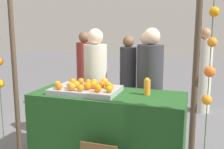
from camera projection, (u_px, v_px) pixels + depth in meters
The scene contains 30 objects.
stall_counter at pixel (108, 129), 3.22m from camera, with size 1.79×0.74×0.88m, color #1E4C1E.
orange_tray at pixel (86, 90), 3.17m from camera, with size 0.78×0.53×0.06m, color #9EA0A5.
orange_0 at pixel (80, 88), 2.99m from camera, with size 0.08×0.08×0.08m, color orange.
orange_1 at pixel (109, 89), 2.93m from camera, with size 0.08×0.08×0.08m, color orange.
orange_2 at pixel (59, 86), 3.07m from camera, with size 0.08×0.08×0.08m, color orange.
orange_3 at pixel (98, 88), 2.95m from camera, with size 0.09×0.09×0.09m, color orange.
orange_4 at pixel (88, 86), 3.05m from camera, with size 0.09×0.09×0.09m, color orange.
orange_5 at pixel (108, 85), 3.12m from camera, with size 0.08×0.08×0.08m, color orange.
orange_6 at pixel (93, 85), 3.12m from camera, with size 0.09×0.09×0.09m, color orange.
orange_7 at pixel (111, 87), 3.06m from camera, with size 0.07×0.07×0.07m, color orange.
orange_8 at pixel (102, 84), 3.18m from camera, with size 0.08×0.08×0.08m, color orange.
orange_9 at pixel (72, 87), 3.02m from camera, with size 0.09×0.09×0.09m, color orange.
orange_10 at pixel (58, 84), 3.18m from camera, with size 0.08×0.08×0.08m, color orange.
orange_11 at pixel (94, 83), 3.23m from camera, with size 0.09×0.09×0.09m, color orange.
orange_12 at pixel (70, 85), 3.13m from camera, with size 0.07×0.07×0.07m, color orange.
orange_13 at pixel (81, 81), 3.34m from camera, with size 0.08×0.08×0.08m, color orange.
orange_14 at pixel (76, 84), 3.16m from camera, with size 0.08×0.08×0.08m, color orange.
orange_15 at pixel (88, 83), 3.26m from camera, with size 0.08×0.08×0.08m, color orange.
orange_16 at pixel (105, 81), 3.30m from camera, with size 0.09×0.09×0.09m, color orange.
orange_17 at pixel (73, 82), 3.31m from camera, with size 0.08×0.08×0.08m, color orange.
juice_bottle at pixel (147, 87), 3.05m from camera, with size 0.08×0.08×0.20m.
vendor_left at pixel (96, 90), 3.83m from camera, with size 0.33×0.33×1.63m.
vendor_right at pixel (150, 94), 3.59m from camera, with size 0.33×0.33×1.65m.
crowd_person_0 at pixel (128, 80), 4.85m from camera, with size 0.30×0.30×1.50m.
crowd_person_1 at pixel (203, 74), 5.14m from camera, with size 0.33×0.33×1.64m.
crowd_person_2 at pixel (85, 75), 5.21m from camera, with size 0.31×0.31×1.56m.
crowd_person_3 at pixel (146, 81), 4.60m from camera, with size 0.31×0.31×1.57m.
canopy_post_left at pixel (15, 83), 3.03m from camera, with size 0.06×0.06×2.05m, color #473828.
canopy_post_right at pixel (194, 97), 2.43m from camera, with size 0.06×0.06×2.05m, color #473828.
garland_strand_right at pixel (210, 64), 2.35m from camera, with size 0.11×0.10×1.89m.
Camera 1 is at (1.00, -2.88, 1.67)m, focal length 42.70 mm.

